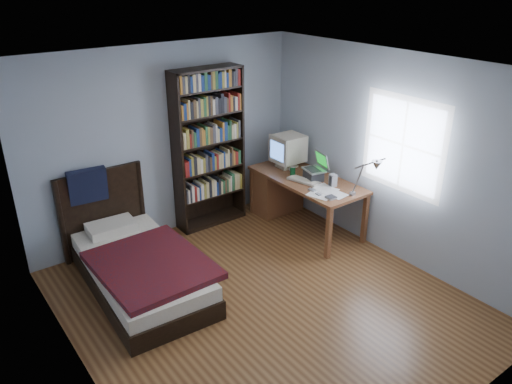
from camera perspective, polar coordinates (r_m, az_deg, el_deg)
room at (r=4.91m, az=1.34°, el=-0.51°), size 4.20×4.24×2.50m
desk at (r=7.17m, az=3.21°, el=0.45°), size 0.75×1.68×0.73m
crt_monitor at (r=7.01m, az=3.65°, el=4.94°), size 0.42×0.39×0.47m
laptop at (r=6.66m, az=6.71°, el=2.26°), size 0.35×0.34×0.36m
desk_lamp at (r=5.81m, az=13.23°, el=2.64°), size 0.24×0.53×0.63m
keyboard at (r=6.61m, az=5.49°, el=1.30°), size 0.28×0.47×0.04m
speaker at (r=6.50m, az=8.78°, el=1.33°), size 0.09×0.09×0.16m
soda_can at (r=6.76m, az=4.22°, el=2.37°), size 0.07×0.07×0.13m
mouse at (r=6.94m, az=4.12°, el=2.55°), size 0.07×0.12×0.04m
phone_silver at (r=6.35m, az=6.43°, el=0.24°), size 0.07×0.11×0.02m
phone_grey at (r=6.25m, az=7.13°, el=-0.25°), size 0.05×0.08×0.02m
external_drive at (r=6.17m, az=8.56°, el=-0.64°), size 0.12×0.12×0.02m
bookshelf at (r=6.73m, az=-5.41°, el=4.88°), size 0.98×0.30×2.17m
bed at (r=5.84m, az=-13.45°, el=-8.06°), size 1.15×2.13×1.16m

